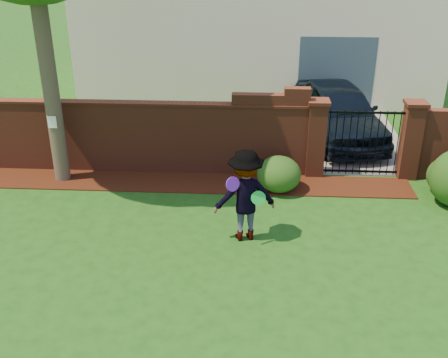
# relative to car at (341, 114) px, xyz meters

# --- Properties ---
(ground) EXTENTS (80.00, 80.00, 0.01)m
(ground) POSITION_rel_car_xyz_m (-3.33, -6.33, -0.79)
(ground) COLOR #1B4A12
(ground) RESTS_ON ground
(mulch_bed) EXTENTS (11.10, 1.08, 0.03)m
(mulch_bed) POSITION_rel_car_xyz_m (-4.28, -2.99, -0.77)
(mulch_bed) COLOR black
(mulch_bed) RESTS_ON ground
(brick_wall) EXTENTS (8.70, 0.31, 2.16)m
(brick_wall) POSITION_rel_car_xyz_m (-5.34, -2.33, 0.14)
(brick_wall) COLOR maroon
(brick_wall) RESTS_ON ground
(pillar_left) EXTENTS (0.50, 0.50, 1.88)m
(pillar_left) POSITION_rel_car_xyz_m (-0.93, -2.33, 0.17)
(pillar_left) COLOR maroon
(pillar_left) RESTS_ON ground
(pillar_right) EXTENTS (0.50, 0.50, 1.88)m
(pillar_right) POSITION_rel_car_xyz_m (1.27, -2.33, 0.17)
(pillar_right) COLOR maroon
(pillar_right) RESTS_ON ground
(iron_gate) EXTENTS (1.78, 0.03, 1.60)m
(iron_gate) POSITION_rel_car_xyz_m (0.17, -2.33, 0.07)
(iron_gate) COLOR black
(iron_gate) RESTS_ON ground
(driveway) EXTENTS (3.20, 8.00, 0.01)m
(driveway) POSITION_rel_car_xyz_m (0.17, 1.67, -0.78)
(driveway) COLOR gray
(driveway) RESTS_ON ground
(car) EXTENTS (2.63, 4.86, 1.57)m
(car) POSITION_rel_car_xyz_m (0.00, 0.00, 0.00)
(car) COLOR black
(car) RESTS_ON ground
(paper_notice) EXTENTS (0.20, 0.01, 0.28)m
(paper_notice) POSITION_rel_car_xyz_m (-6.93, -3.12, 0.72)
(paper_notice) COLOR white
(paper_notice) RESTS_ON tree
(shrub_left) EXTENTS (1.00, 1.00, 0.82)m
(shrub_left) POSITION_rel_car_xyz_m (-1.82, -3.25, -0.38)
(shrub_left) COLOR #174314
(shrub_left) RESTS_ON ground
(man) EXTENTS (1.30, 0.93, 1.82)m
(man) POSITION_rel_car_xyz_m (-2.54, -5.37, 0.12)
(man) COLOR gray
(man) RESTS_ON ground
(frisbee_purple) EXTENTS (0.27, 0.21, 0.27)m
(frisbee_purple) POSITION_rel_car_xyz_m (-2.76, -5.70, 0.54)
(frisbee_purple) COLOR purple
(frisbee_purple) RESTS_ON man
(frisbee_green) EXTENTS (0.28, 0.08, 0.27)m
(frisbee_green) POSITION_rel_car_xyz_m (-2.30, -5.56, 0.20)
(frisbee_green) COLOR green
(frisbee_green) RESTS_ON man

